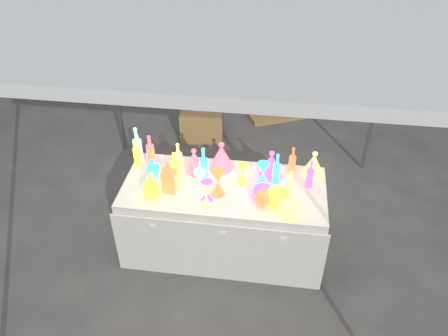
# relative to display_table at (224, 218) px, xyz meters

# --- Properties ---
(ground) EXTENTS (80.00, 80.00, 0.00)m
(ground) POSITION_rel_display_table_xyz_m (-0.00, 0.01, -0.37)
(ground) COLOR #5A5853
(ground) RESTS_ON ground
(display_table) EXTENTS (1.84, 0.83, 0.75)m
(display_table) POSITION_rel_display_table_xyz_m (0.00, 0.00, 0.00)
(display_table) COLOR silver
(display_table) RESTS_ON ground
(cardboard_box_closed) EXTENTS (0.58, 0.44, 0.40)m
(cardboard_box_closed) POSITION_rel_display_table_xyz_m (-0.55, 1.93, -0.17)
(cardboard_box_closed) COLOR #A07A48
(cardboard_box_closed) RESTS_ON ground
(cardboard_box_flat) EXTENTS (0.97, 0.85, 0.07)m
(cardboard_box_flat) POSITION_rel_display_table_xyz_m (0.37, 2.69, -0.34)
(cardboard_box_flat) COLOR #A07A48
(cardboard_box_flat) RESTS_ON ground
(bottle_0) EXTENTS (0.08, 0.08, 0.28)m
(bottle_0) POSITION_rel_display_table_xyz_m (-0.85, 0.23, 0.51)
(bottle_0) COLOR #D74114
(bottle_0) RESTS_ON display_table
(bottle_1) EXTENTS (0.09, 0.09, 0.29)m
(bottle_1) POSITION_rel_display_table_xyz_m (-0.85, 0.29, 0.52)
(bottle_1) COLOR green
(bottle_1) RESTS_ON display_table
(bottle_2) EXTENTS (0.08, 0.08, 0.32)m
(bottle_2) POSITION_rel_display_table_xyz_m (-0.70, 0.18, 0.54)
(bottle_2) COLOR orange
(bottle_2) RESTS_ON display_table
(bottle_3) EXTENTS (0.10, 0.10, 0.30)m
(bottle_3) POSITION_rel_display_table_xyz_m (-0.73, 0.28, 0.53)
(bottle_3) COLOR #1C5EA6
(bottle_3) RESTS_ON display_table
(bottle_4) EXTENTS (0.07, 0.07, 0.30)m
(bottle_4) POSITION_rel_display_table_xyz_m (-0.44, 0.18, 0.53)
(bottle_4) COLOR #13796A
(bottle_4) RESTS_ON display_table
(bottle_5) EXTENTS (0.08, 0.08, 0.38)m
(bottle_5) POSITION_rel_display_table_xyz_m (-0.85, 0.27, 0.57)
(bottle_5) COLOR #C42791
(bottle_5) RESTS_ON display_table
(bottle_6) EXTENTS (0.09, 0.09, 0.29)m
(bottle_6) POSITION_rel_display_table_xyz_m (-0.45, 0.05, 0.52)
(bottle_6) COLOR #D74114
(bottle_6) RESTS_ON display_table
(bottle_7) EXTENTS (0.09, 0.09, 0.33)m
(bottle_7) POSITION_rel_display_table_xyz_m (-0.19, 0.09, 0.54)
(bottle_7) COLOR green
(bottle_7) RESTS_ON display_table
(decanter_0) EXTENTS (0.12, 0.12, 0.25)m
(decanter_0) POSITION_rel_display_table_xyz_m (-0.59, -0.21, 0.50)
(decanter_0) COLOR #D74114
(decanter_0) RESTS_ON display_table
(decanter_1) EXTENTS (0.13, 0.13, 0.29)m
(decanter_1) POSITION_rel_display_table_xyz_m (-0.46, -0.10, 0.52)
(decanter_1) COLOR orange
(decanter_1) RESTS_ON display_table
(decanter_2) EXTENTS (0.13, 0.13, 0.27)m
(decanter_2) POSITION_rel_display_table_xyz_m (-0.62, -0.04, 0.51)
(decanter_2) COLOR green
(decanter_2) RESTS_ON display_table
(hourglass_0) EXTENTS (0.15, 0.15, 0.25)m
(hourglass_0) POSITION_rel_display_table_xyz_m (-0.04, -0.10, 0.50)
(hourglass_0) COLOR orange
(hourglass_0) RESTS_ON display_table
(hourglass_1) EXTENTS (0.11, 0.11, 0.20)m
(hourglass_1) POSITION_rel_display_table_xyz_m (-0.12, -0.19, 0.47)
(hourglass_1) COLOR #1C5EA6
(hourglass_1) RESTS_ON display_table
(hourglass_2) EXTENTS (0.11, 0.11, 0.19)m
(hourglass_2) POSITION_rel_display_table_xyz_m (-0.11, -0.27, 0.47)
(hourglass_2) COLOR #13796A
(hourglass_2) RESTS_ON display_table
(hourglass_3) EXTENTS (0.13, 0.13, 0.23)m
(hourglass_3) POSITION_rel_display_table_xyz_m (-0.19, -0.10, 0.49)
(hourglass_3) COLOR #C42791
(hourglass_3) RESTS_ON display_table
(hourglass_4) EXTENTS (0.12, 0.12, 0.19)m
(hourglass_4) POSITION_rel_display_table_xyz_m (0.16, 0.08, 0.47)
(hourglass_4) COLOR #D74114
(hourglass_4) RESTS_ON display_table
(hourglass_5) EXTENTS (0.13, 0.13, 0.22)m
(hourglass_5) POSITION_rel_display_table_xyz_m (0.33, 0.10, 0.48)
(hourglass_5) COLOR green
(hourglass_5) RESTS_ON display_table
(globe_0) EXTENTS (0.25, 0.25, 0.16)m
(globe_0) POSITION_rel_display_table_xyz_m (0.47, -0.17, 0.45)
(globe_0) COLOR #D74114
(globe_0) RESTS_ON display_table
(globe_1) EXTENTS (0.22, 0.22, 0.14)m
(globe_1) POSITION_rel_display_table_xyz_m (0.57, -0.30, 0.45)
(globe_1) COLOR #13796A
(globe_1) RESTS_ON display_table
(globe_2) EXTENTS (0.19, 0.19, 0.13)m
(globe_2) POSITION_rel_display_table_xyz_m (0.37, -0.18, 0.44)
(globe_2) COLOR orange
(globe_2) RESTS_ON display_table
(globe_3) EXTENTS (0.18, 0.18, 0.14)m
(globe_3) POSITION_rel_display_table_xyz_m (0.35, -0.12, 0.45)
(globe_3) COLOR #1C5EA6
(globe_3) RESTS_ON display_table
(lampshade_0) EXTENTS (0.20, 0.20, 0.23)m
(lampshade_0) POSITION_rel_display_table_xyz_m (-0.30, 0.20, 0.49)
(lampshade_0) COLOR gold
(lampshade_0) RESTS_ON display_table
(lampshade_1) EXTENTS (0.29, 0.29, 0.27)m
(lampshade_1) POSITION_rel_display_table_xyz_m (-0.06, 0.28, 0.51)
(lampshade_1) COLOR gold
(lampshade_1) RESTS_ON display_table
(lampshade_2) EXTENTS (0.27, 0.27, 0.26)m
(lampshade_2) POSITION_rel_display_table_xyz_m (0.40, 0.22, 0.50)
(lampshade_2) COLOR #1C5EA6
(lampshade_2) RESTS_ON display_table
(lampshade_3) EXTENTS (0.26, 0.26, 0.24)m
(lampshade_3) POSITION_rel_display_table_xyz_m (0.78, 0.29, 0.50)
(lampshade_3) COLOR #13796A
(lampshade_3) RESTS_ON display_table
(bottle_8) EXTENTS (0.09, 0.09, 0.31)m
(bottle_8) POSITION_rel_display_table_xyz_m (0.45, 0.13, 0.53)
(bottle_8) COLOR green
(bottle_8) RESTS_ON display_table
(bottle_9) EXTENTS (0.06, 0.06, 0.28)m
(bottle_9) POSITION_rel_display_table_xyz_m (0.59, 0.29, 0.51)
(bottle_9) COLOR orange
(bottle_9) RESTS_ON display_table
(bottle_10) EXTENTS (0.07, 0.07, 0.28)m
(bottle_10) POSITION_rel_display_table_xyz_m (0.74, 0.11, 0.52)
(bottle_10) COLOR #1C5EA6
(bottle_10) RESTS_ON display_table
(bottle_11) EXTENTS (0.08, 0.08, 0.32)m
(bottle_11) POSITION_rel_display_table_xyz_m (0.57, -0.12, 0.54)
(bottle_11) COLOR #13796A
(bottle_11) RESTS_ON display_table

